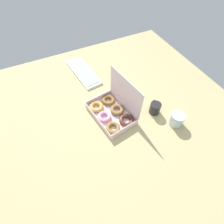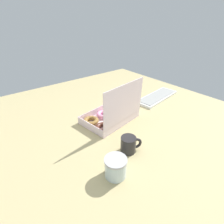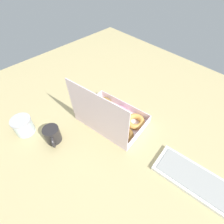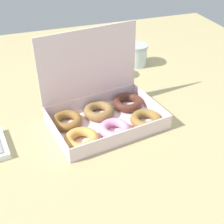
{
  "view_description": "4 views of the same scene",
  "coord_description": "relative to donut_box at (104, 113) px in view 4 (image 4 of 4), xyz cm",
  "views": [
    {
      "loc": [
        66.18,
        -35.51,
        101.68
      ],
      "look_at": [
        -1.9,
        -2.57,
        2.2
      ],
      "focal_mm": 28.0,
      "sensor_mm": 36.0,
      "label": 1
    },
    {
      "loc": [
        58.56,
        73.68,
        61.24
      ],
      "look_at": [
        -3.99,
        -4.21,
        4.74
      ],
      "focal_mm": 28.0,
      "sensor_mm": 36.0,
      "label": 2
    },
    {
      "loc": [
        -45.31,
        39.34,
        73.45
      ],
      "look_at": [
        0.27,
        -5.02,
        4.27
      ],
      "focal_mm": 28.0,
      "sensor_mm": 36.0,
      "label": 3
    },
    {
      "loc": [
        -26.45,
        -80.0,
        59.73
      ],
      "look_at": [
        -0.27,
        -5.52,
        5.69
      ],
      "focal_mm": 50.0,
      "sensor_mm": 36.0,
      "label": 4
    }
  ],
  "objects": [
    {
      "name": "ground_plane",
      "position": [
        1.74,
        2.23,
        -4.54
      ],
      "size": [
        180.0,
        180.0,
        2.0
      ],
      "primitive_type": "cube",
      "color": "tan"
    },
    {
      "name": "coffee_mug",
      "position": [
        11.19,
        28.26,
        0.81
      ],
      "size": [
        10.61,
        7.67,
        8.48
      ],
      "color": "#262325",
      "rests_on": "ground_plane"
    },
    {
      "name": "glass_jar",
      "position": [
        26.11,
        35.75,
        1.07
      ],
      "size": [
        9.75,
        9.75,
        9.12
      ],
      "color": "silver",
      "rests_on": "ground_plane"
    },
    {
      "name": "donut_box",
      "position": [
        0.0,
        0.0,
        0.0
      ],
      "size": [
        37.33,
        28.65,
        27.88
      ],
      "color": "white",
      "rests_on": "ground_plane"
    }
  ]
}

